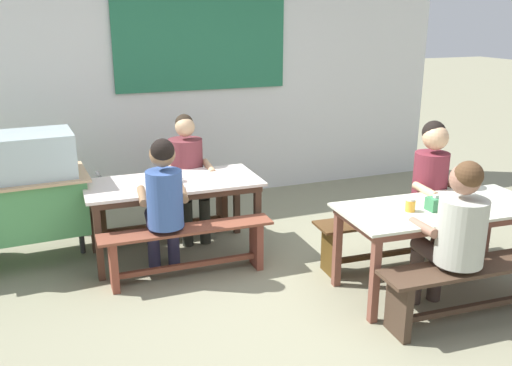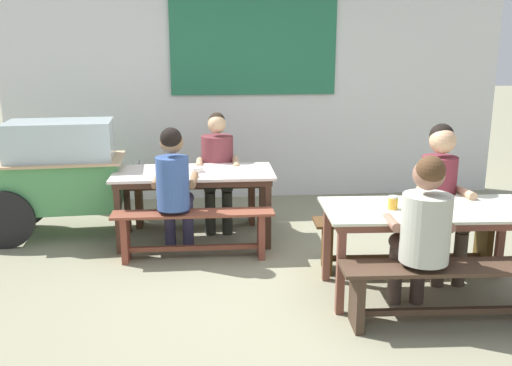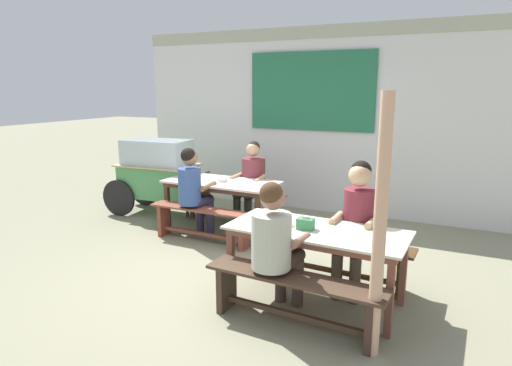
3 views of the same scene
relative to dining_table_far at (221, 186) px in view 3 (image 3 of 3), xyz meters
name	(u,v)px [view 3 (image 3 of 3)]	position (x,y,z in m)	size (l,w,h in m)	color
ground_plane	(234,270)	(0.82, -1.16, -0.66)	(40.00, 40.00, 0.00)	gray
backdrop_wall	(314,117)	(0.81, 1.68, 0.90)	(6.32, 0.23, 2.98)	silver
dining_table_far	(221,186)	(0.00, 0.00, 0.00)	(1.62, 0.77, 0.73)	silver
dining_table_near	(316,236)	(1.87, -1.47, 0.00)	(1.71, 0.82, 0.73)	beige
bench_far_back	(239,202)	(0.01, 0.52, -0.36)	(1.50, 0.31, 0.46)	brown
bench_far_front	(202,220)	(-0.01, -0.52, -0.36)	(1.52, 0.27, 0.46)	brown
bench_near_back	(333,253)	(1.90, -0.95, -0.35)	(1.68, 0.40, 0.46)	#4F331A
bench_near_front	(294,293)	(1.84, -2.00, -0.34)	(1.61, 0.40, 0.46)	#453123
food_cart	(157,171)	(-1.39, 0.32, 0.05)	(1.65, 0.81, 1.22)	#509C59
person_near_front	(275,240)	(1.63, -1.92, 0.07)	(0.48, 0.60, 1.27)	#473731
person_right_near_table	(356,217)	(2.15, -1.04, 0.10)	(0.43, 0.58, 1.33)	#483D30
person_left_back_turned	(193,187)	(-0.18, -0.45, 0.07)	(0.44, 0.53, 1.26)	#32304E
person_center_facing	(251,178)	(0.26, 0.45, 0.06)	(0.47, 0.59, 1.26)	#262821
tissue_box	(305,224)	(1.78, -1.53, 0.13)	(0.15, 0.11, 0.13)	#388050
condiment_jar	(286,219)	(1.56, -1.47, 0.13)	(0.08, 0.08, 0.11)	gold
soup_bowl	(222,180)	(0.03, -0.03, 0.10)	(0.13, 0.13, 0.05)	silver
wooden_support_post	(380,231)	(2.54, -2.11, 0.35)	(0.10, 0.10, 2.02)	tan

